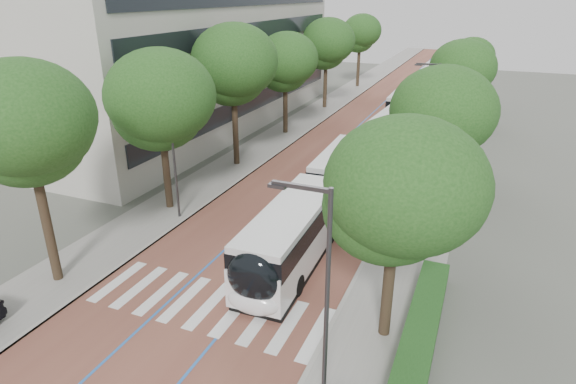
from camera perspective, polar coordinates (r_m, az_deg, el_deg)
name	(u,v)px	position (r m, az deg, el deg)	size (l,w,h in m)	color
ground	(193,318)	(21.39, -11.23, -14.40)	(160.00, 160.00, 0.00)	#51544C
road	(387,113)	(56.30, 11.69, 9.10)	(11.00, 140.00, 0.02)	brown
sidewalk_left	(324,107)	(58.11, 4.35, 9.97)	(4.00, 140.00, 0.12)	gray
sidewalk_right	(457,119)	(55.43, 19.37, 8.14)	(4.00, 140.00, 0.12)	gray
kerb_left	(340,109)	(57.56, 6.17, 9.78)	(0.20, 140.00, 0.14)	gray
kerb_right	(438,118)	(55.55, 17.41, 8.41)	(0.20, 140.00, 0.14)	gray
zebra_crossing	(209,305)	(21.95, -9.33, -13.09)	(10.55, 3.60, 0.01)	silver
lane_line_left	(373,112)	(56.61, 10.09, 9.31)	(0.12, 126.00, 0.01)	#245FB4
lane_line_right	(402,115)	(56.03, 13.31, 8.92)	(0.12, 126.00, 0.01)	#245FB4
office_building	(176,54)	(51.62, -13.16, 15.69)	(18.11, 40.00, 14.00)	#9C9B91
hedge	(412,367)	(18.53, 14.50, -19.48)	(1.20, 14.00, 0.80)	#194317
streetlight_near	(321,295)	(13.92, 3.94, -12.08)	(1.82, 0.20, 8.00)	#333335
streetlight_far	(432,110)	(36.93, 16.74, 9.31)	(1.82, 0.20, 8.00)	#333335
lamp_post_left	(174,153)	(28.58, -13.41, 4.46)	(0.14, 0.14, 8.00)	#333335
trees_left	(263,66)	(41.52, -2.95, 14.70)	(6.37, 60.51, 10.22)	black
trees_right	(445,103)	(33.47, 18.16, 10.00)	(5.93, 47.24, 8.77)	black
lead_bus	(316,207)	(26.95, 3.34, -1.74)	(3.03, 18.46, 3.20)	black
bus_queued_0	(387,136)	(41.18, 11.65, 6.51)	(3.27, 12.53, 3.20)	silver
bus_queued_1	(407,104)	(53.94, 13.88, 10.10)	(2.66, 12.42, 3.20)	silver
bus_queued_2	(425,84)	(66.59, 15.98, 12.18)	(2.90, 12.47, 3.20)	silver
bus_queued_3	(438,70)	(79.79, 17.39, 13.63)	(3.04, 12.49, 3.20)	silver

